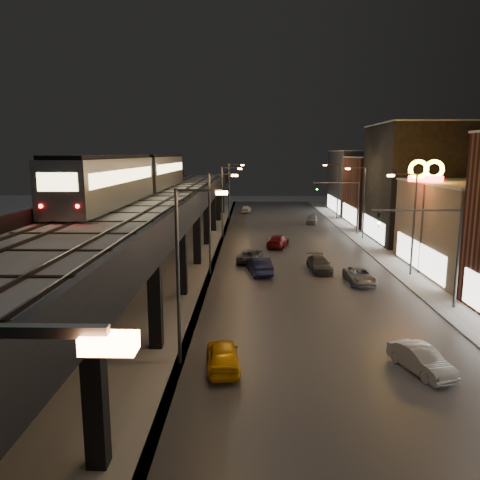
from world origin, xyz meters
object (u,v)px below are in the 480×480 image
object	(u,v)px
car_onc_silver	(421,361)
subway_train	(138,174)
car_onc_white	(319,265)
car_onc_red	(312,220)
car_mid_dark	(278,241)
car_mid_silver	(250,256)
car_far_white	(246,209)
car_onc_dark	(360,277)
car_taxi	(223,356)
car_near_white	(259,266)

from	to	relation	value
car_onc_silver	subway_train	bearing A→B (deg)	108.08
car_onc_silver	car_onc_white	world-z (taller)	car_onc_white
car_onc_red	car_mid_dark	bearing A→B (deg)	-98.39
car_onc_silver	car_onc_red	xyz separation A→B (m)	(0.99, 49.62, 0.03)
car_mid_silver	car_mid_dark	xyz separation A→B (m)	(3.16, 7.52, 0.06)
car_far_white	car_onc_white	bearing A→B (deg)	106.79
car_onc_dark	car_onc_silver	bearing A→B (deg)	-94.22
subway_train	car_onc_dark	bearing A→B (deg)	-25.48
car_mid_silver	car_onc_dark	size ratio (longest dim) A/B	1.05
car_mid_silver	car_onc_silver	world-z (taller)	car_mid_silver
car_taxi	car_onc_white	bearing A→B (deg)	-117.09
subway_train	car_mid_silver	bearing A→B (deg)	-10.67
car_onc_dark	car_mid_silver	bearing A→B (deg)	138.16
car_mid_silver	subway_train	bearing A→B (deg)	-2.25
car_near_white	car_mid_dark	distance (m)	12.32
car_mid_silver	car_mid_dark	size ratio (longest dim) A/B	0.96
car_mid_silver	car_far_white	world-z (taller)	car_far_white
subway_train	car_mid_silver	size ratio (longest dim) A/B	8.70
subway_train	car_mid_dark	bearing A→B (deg)	20.37
car_mid_dark	car_onc_dark	distance (m)	16.23
car_onc_red	car_taxi	bearing A→B (deg)	-91.92
car_onc_red	car_onc_white	bearing A→B (deg)	-85.65
car_near_white	car_far_white	size ratio (longest dim) A/B	1.14
car_mid_dark	car_onc_silver	world-z (taller)	car_mid_dark
car_mid_dark	subway_train	bearing A→B (deg)	34.68
subway_train	car_onc_red	size ratio (longest dim) A/B	10.33
car_mid_silver	car_onc_silver	bearing A→B (deg)	118.09
subway_train	car_onc_dark	world-z (taller)	subway_train
car_mid_silver	car_far_white	distance (m)	39.01
car_onc_dark	car_near_white	bearing A→B (deg)	158.00
car_near_white	car_onc_white	xyz separation A→B (m)	(5.50, 0.98, -0.12)
car_taxi	car_far_white	xyz separation A→B (m)	(0.50, 62.45, 0.02)
car_onc_dark	car_onc_red	xyz separation A→B (m)	(0.35, 33.61, 0.05)
car_near_white	car_far_white	xyz separation A→B (m)	(-1.64, 43.59, -0.07)
car_onc_silver	car_onc_white	size ratio (longest dim) A/B	0.86
car_mid_dark	car_onc_red	bearing A→B (deg)	-94.40
car_taxi	car_onc_red	bearing A→B (deg)	-108.29
car_far_white	car_onc_white	world-z (taller)	car_far_white
subway_train	car_mid_silver	xyz separation A→B (m)	(11.34, -2.14, -7.91)
car_mid_dark	car_onc_silver	size ratio (longest dim) A/B	1.25
car_mid_dark	car_onc_dark	world-z (taller)	car_mid_dark
car_far_white	car_mid_dark	bearing A→B (deg)	104.47
subway_train	car_mid_silver	distance (m)	13.99
car_onc_silver	car_onc_dark	world-z (taller)	car_onc_silver
car_mid_dark	car_onc_red	distance (m)	19.54
car_onc_silver	car_near_white	bearing A→B (deg)	92.34
car_near_white	car_mid_silver	bearing A→B (deg)	-89.92
car_far_white	car_onc_red	bearing A→B (deg)	135.53
car_onc_white	car_onc_red	bearing A→B (deg)	80.09
car_near_white	car_mid_dark	xyz separation A→B (m)	(2.33, 12.10, -0.08)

